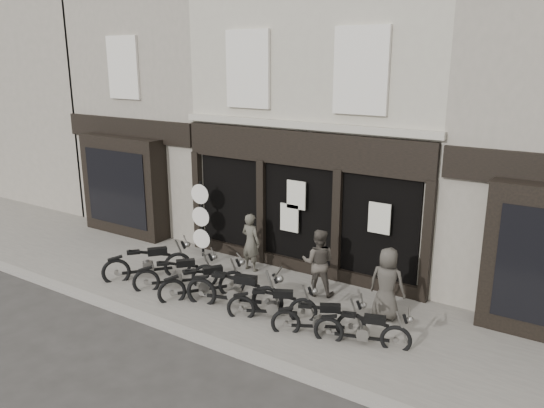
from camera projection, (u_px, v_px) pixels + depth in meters
The scene contains 17 objects.
ground_plane at pixel (233, 316), 12.08m from camera, with size 90.00×90.00×0.00m, color #2D2B28.
pavement at pixel (255, 299), 12.79m from camera, with size 30.00×4.20×0.12m, color #665F59.
kerb at pixel (196, 337), 11.05m from camera, with size 30.00×0.25×0.13m, color gray.
central_building at pixel (351, 114), 15.81m from camera, with size 7.30×6.22×8.34m.
neighbour_left at pixel (189, 105), 19.11m from camera, with size 5.60×6.73×8.34m.
filler_left at pixel (52, 95), 23.47m from camera, with size 11.00×6.00×8.20m, color gray.
motorcycle_0 at pixel (148, 266), 13.83m from camera, with size 1.69×1.92×1.10m.
motorcycle_1 at pixel (177, 277), 13.23m from camera, with size 1.64×1.69×1.02m.
motorcycle_2 at pixel (204, 285), 12.73m from camera, with size 1.51×1.85×1.03m.
motorcycle_3 at pixel (235, 294), 12.15m from camera, with size 2.31×1.00×1.14m.
motorcycle_4 at pixel (273, 307), 11.65m from camera, with size 1.86×1.16×0.97m.
motorcycle_5 at pixel (319, 322), 11.02m from camera, with size 1.81×1.17×0.95m.
motorcycle_6 at pixel (363, 333), 10.59m from camera, with size 1.90×0.86×0.94m.
man_left at pixel (251, 242), 14.21m from camera, with size 0.58×0.38×1.59m, color #4A473D.
man_centre at pixel (318, 262), 12.72m from camera, with size 0.80×0.63×1.65m, color #443E37.
man_right at pixel (387, 284), 11.54m from camera, with size 0.79×0.52×1.63m, color #3C3832.
advert_sign_post at pixel (202, 223), 15.14m from camera, with size 0.57×0.37×2.35m.
Camera 1 is at (6.73, -8.71, 5.67)m, focal length 35.00 mm.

